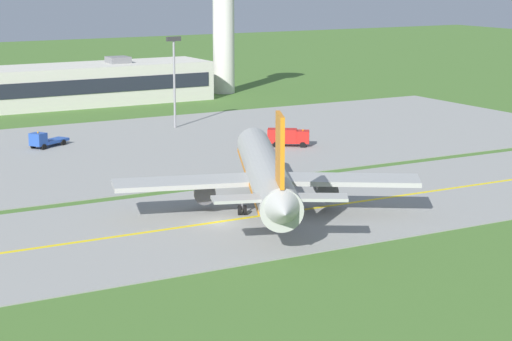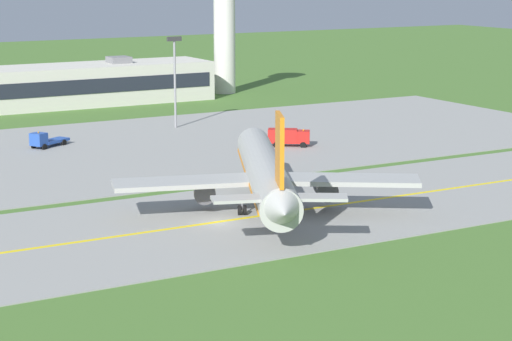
# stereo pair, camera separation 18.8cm
# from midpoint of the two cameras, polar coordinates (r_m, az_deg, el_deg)

# --- Properties ---
(ground_plane) EXTENTS (500.00, 500.00, 0.00)m
(ground_plane) POSITION_cam_midpoint_polar(r_m,az_deg,el_deg) (99.59, -2.26, -3.08)
(ground_plane) COLOR #47702D
(taxiway_strip) EXTENTS (240.00, 28.00, 0.10)m
(taxiway_strip) POSITION_cam_midpoint_polar(r_m,az_deg,el_deg) (99.58, -2.26, -3.05)
(taxiway_strip) COLOR gray
(taxiway_strip) RESTS_ON ground
(apron_pad) EXTENTS (140.00, 52.00, 0.10)m
(apron_pad) POSITION_cam_midpoint_polar(r_m,az_deg,el_deg) (140.86, -6.53, 1.32)
(apron_pad) COLOR gray
(apron_pad) RESTS_ON ground
(taxiway_centreline) EXTENTS (220.00, 0.60, 0.01)m
(taxiway_centreline) POSITION_cam_midpoint_polar(r_m,az_deg,el_deg) (99.56, -2.26, -3.02)
(taxiway_centreline) COLOR yellow
(taxiway_centreline) RESTS_ON taxiway_strip
(airplane_lead) EXTENTS (30.85, 37.28, 12.70)m
(airplane_lead) POSITION_cam_midpoint_polar(r_m,az_deg,el_deg) (103.14, 0.52, -0.18)
(airplane_lead) COLOR #ADADA8
(airplane_lead) RESTS_ON ground
(service_truck_baggage) EXTENTS (6.56, 5.01, 2.59)m
(service_truck_baggage) POSITION_cam_midpoint_polar(r_m,az_deg,el_deg) (143.05, -12.33, 1.75)
(service_truck_baggage) COLOR #264CA5
(service_truck_baggage) RESTS_ON ground
(service_truck_fuel) EXTENTS (6.12, 5.06, 2.60)m
(service_truck_fuel) POSITION_cam_midpoint_polar(r_m,az_deg,el_deg) (140.93, 1.85, 2.01)
(service_truck_fuel) COLOR red
(service_truck_fuel) RESTS_ON ground
(terminal_building) EXTENTS (57.40, 13.09, 8.67)m
(terminal_building) POSITION_cam_midpoint_polar(r_m,az_deg,el_deg) (186.01, -11.35, 4.89)
(terminal_building) COLOR beige
(terminal_building) RESTS_ON ground
(control_tower) EXTENTS (7.60, 7.60, 26.88)m
(control_tower) POSITION_cam_midpoint_polar(r_m,az_deg,el_deg) (200.05, -1.94, 9.16)
(control_tower) COLOR silver
(control_tower) RESTS_ON ground
(apron_light_mast) EXTENTS (2.40, 0.50, 14.70)m
(apron_light_mast) POSITION_cam_midpoint_polar(r_m,az_deg,el_deg) (156.67, -4.85, 5.85)
(apron_light_mast) COLOR gray
(apron_light_mast) RESTS_ON ground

